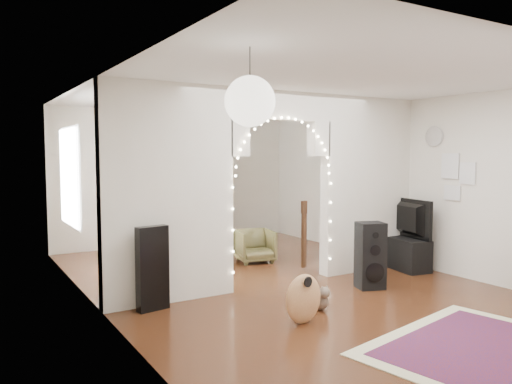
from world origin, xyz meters
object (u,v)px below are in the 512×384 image
bookcase (192,201)px  dining_chair_left (191,256)px  floor_speaker (370,256)px  media_console (402,253)px  acoustic_guitar (304,279)px  dining_table (162,220)px  dining_chair_right (255,246)px

bookcase → dining_chair_left: bookcase is taller
floor_speaker → media_console: 1.45m
acoustic_guitar → dining_table: bearing=79.4°
media_console → dining_table: (-3.07, 2.61, 0.43)m
acoustic_guitar → dining_chair_right: acoustic_guitar is taller
media_console → dining_table: 4.05m
floor_speaker → dining_chair_left: (-1.68, 2.19, -0.21)m
dining_chair_left → dining_chair_right: 1.19m
dining_table → dining_chair_right: dining_table is taller
dining_table → dining_chair_left: dining_table is taller
dining_chair_left → dining_chair_right: dining_chair_right is taller
media_console → dining_chair_right: size_ratio=1.64×
bookcase → dining_table: 1.58m
acoustic_guitar → dining_chair_right: (1.13, 2.89, -0.22)m
bookcase → dining_chair_left: (-0.99, -2.18, -0.63)m
bookcase → dining_chair_left: 2.48m
floor_speaker → bookcase: (-0.69, 4.37, 0.42)m
dining_table → media_console: bearing=-48.3°
bookcase → dining_chair_right: bookcase is taller
floor_speaker → media_console: bearing=45.2°
media_console → dining_chair_left: media_console is taller
acoustic_guitar → media_console: size_ratio=1.13×
media_console → dining_chair_left: size_ratio=1.88×
floor_speaker → dining_table: bearing=138.2°
floor_speaker → dining_table: floor_speaker is taller
media_console → floor_speaker: bearing=-144.3°
bookcase → dining_chair_right: (0.19, -2.16, -0.59)m
dining_chair_right → bookcase: bearing=107.5°
media_console → dining_table: size_ratio=0.77×
acoustic_guitar → bookcase: 5.14m
floor_speaker → dining_table: 3.69m
acoustic_guitar → dining_table: acoustic_guitar is taller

